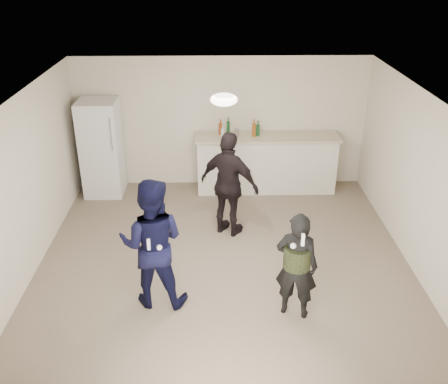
{
  "coord_description": "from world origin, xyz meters",
  "views": [
    {
      "loc": [
        -0.12,
        -6.09,
        4.23
      ],
      "look_at": [
        0.0,
        0.2,
        1.15
      ],
      "focal_mm": 40.0,
      "sensor_mm": 36.0,
      "label": 1
    }
  ],
  "objects_px": {
    "fridge": "(102,148)",
    "man": "(152,243)",
    "shaker": "(236,133)",
    "spectator": "(229,185)",
    "counter": "(266,164)",
    "woman": "(297,266)"
  },
  "relations": [
    {
      "from": "fridge",
      "to": "man",
      "type": "distance_m",
      "value": 3.56
    },
    {
      "from": "fridge",
      "to": "shaker",
      "type": "xyz_separation_m",
      "value": [
        2.5,
        0.0,
        0.28
      ]
    },
    {
      "from": "fridge",
      "to": "spectator",
      "type": "xyz_separation_m",
      "value": [
        2.32,
        -1.57,
        -0.03
      ]
    },
    {
      "from": "counter",
      "to": "fridge",
      "type": "relative_size",
      "value": 1.44
    },
    {
      "from": "shaker",
      "to": "man",
      "type": "bearing_deg",
      "value": -109.91
    },
    {
      "from": "fridge",
      "to": "woman",
      "type": "height_order",
      "value": "fridge"
    },
    {
      "from": "man",
      "to": "shaker",
      "type": "bearing_deg",
      "value": -104.78
    },
    {
      "from": "counter",
      "to": "woman",
      "type": "xyz_separation_m",
      "value": [
        0.02,
        -3.68,
        0.2
      ]
    },
    {
      "from": "man",
      "to": "spectator",
      "type": "height_order",
      "value": "man"
    },
    {
      "from": "fridge",
      "to": "man",
      "type": "height_order",
      "value": "fridge"
    },
    {
      "from": "shaker",
      "to": "fridge",
      "type": "bearing_deg",
      "value": -179.97
    },
    {
      "from": "woman",
      "to": "spectator",
      "type": "bearing_deg",
      "value": -50.08
    },
    {
      "from": "fridge",
      "to": "man",
      "type": "relative_size",
      "value": 1.02
    },
    {
      "from": "counter",
      "to": "man",
      "type": "height_order",
      "value": "man"
    },
    {
      "from": "counter",
      "to": "shaker",
      "type": "bearing_deg",
      "value": -173.21
    },
    {
      "from": "spectator",
      "to": "counter",
      "type": "bearing_deg",
      "value": -83.56
    },
    {
      "from": "counter",
      "to": "fridge",
      "type": "bearing_deg",
      "value": -178.7
    },
    {
      "from": "shaker",
      "to": "woman",
      "type": "xyz_separation_m",
      "value": [
        0.59,
        -3.61,
        -0.45
      ]
    },
    {
      "from": "counter",
      "to": "shaker",
      "type": "relative_size",
      "value": 15.29
    },
    {
      "from": "man",
      "to": "counter",
      "type": "bearing_deg",
      "value": -112.6
    },
    {
      "from": "counter",
      "to": "shaker",
      "type": "xyz_separation_m",
      "value": [
        -0.58,
        -0.07,
        0.65
      ]
    },
    {
      "from": "counter",
      "to": "shaker",
      "type": "distance_m",
      "value": 0.87
    }
  ]
}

